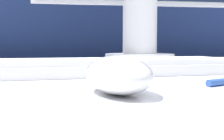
# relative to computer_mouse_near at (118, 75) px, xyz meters

# --- Properties ---
(partition_panel) EXTENTS (5.00, 0.03, 1.05)m
(partition_panel) POSITION_rel_computer_mouse_near_xyz_m (0.03, 0.86, -0.26)
(partition_panel) COLOR navy
(partition_panel) RESTS_ON ground_plane
(computer_mouse_near) EXTENTS (0.07, 0.11, 0.04)m
(computer_mouse_near) POSITION_rel_computer_mouse_near_xyz_m (0.00, 0.00, 0.00)
(computer_mouse_near) COLOR silver
(computer_mouse_near) RESTS_ON desk
(keyboard) EXTENTS (0.41, 0.14, 0.02)m
(keyboard) POSITION_rel_computer_mouse_near_xyz_m (0.02, 0.18, -0.01)
(keyboard) COLOR silver
(keyboard) RESTS_ON desk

